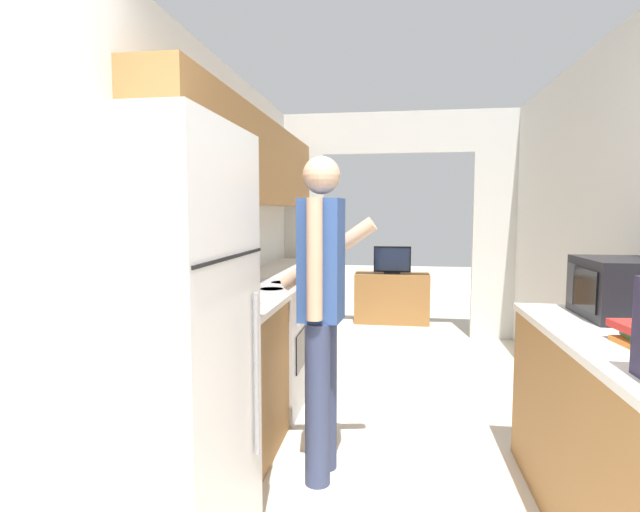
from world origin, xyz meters
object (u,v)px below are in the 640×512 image
tv_cabinet (392,298)px  microwave (620,289)px  refrigerator (147,355)px  person (321,308)px  television (392,260)px  range_oven (260,344)px

tv_cabinet → microwave: bearing=-73.1°
refrigerator → tv_cabinet: refrigerator is taller
person → television: 3.77m
refrigerator → tv_cabinet: bearing=79.0°
range_oven → person: size_ratio=0.61×
person → microwave: (1.47, 0.09, 0.12)m
refrigerator → television: (0.89, 4.55, -0.07)m
person → television: person is taller
refrigerator → range_oven: refrigerator is taller
person → tv_cabinet: size_ratio=1.82×
range_oven → refrigerator: bearing=-88.9°
person → tv_cabinet: bearing=-0.3°
person → refrigerator: bearing=150.2°
person → television: size_ratio=3.65×
refrigerator → tv_cabinet: (0.89, 4.60, -0.55)m
tv_cabinet → refrigerator: bearing=-101.0°
microwave → television: size_ratio=1.02×
range_oven → tv_cabinet: range_oven is taller
person → microwave: size_ratio=3.58×
microwave → television: (-1.13, 3.67, -0.23)m
person → range_oven: bearing=37.5°
refrigerator → microwave: bearing=23.7°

